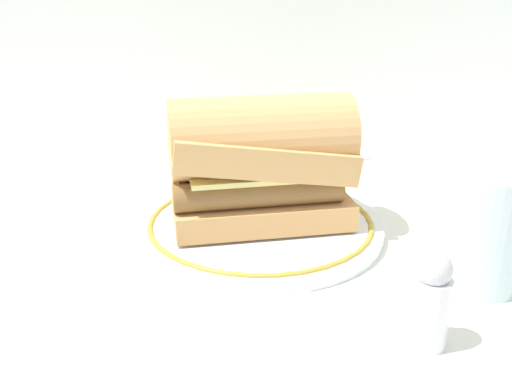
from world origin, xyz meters
TOP-DOWN VIEW (x-y plane):
  - ground_plane at (0.00, 0.00)m, footprint 1.50×1.50m
  - plate at (-0.00, 0.03)m, footprint 0.25×0.25m
  - sausage_sandwich at (-0.00, 0.03)m, footprint 0.20×0.13m
  - drinking_glass at (0.19, -0.07)m, footprint 0.07×0.07m
  - salt_shaker at (0.13, -0.16)m, footprint 0.03×0.03m
  - butter_knife at (0.07, 0.23)m, footprint 0.13×0.11m

SIDE VIEW (x-z plane):
  - ground_plane at x=0.00m, z-range 0.00..0.00m
  - butter_knife at x=0.07m, z-range 0.00..0.01m
  - plate at x=0.00m, z-range 0.00..0.02m
  - salt_shaker at x=0.13m, z-range 0.00..0.08m
  - drinking_glass at x=0.19m, z-range -0.01..0.10m
  - sausage_sandwich at x=0.00m, z-range 0.02..0.14m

